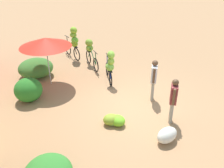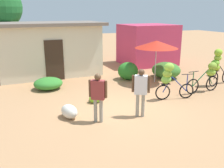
# 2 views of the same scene
# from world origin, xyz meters

# --- Properties ---
(ground_plane) EXTENTS (60.00, 60.00, 0.00)m
(ground_plane) POSITION_xyz_m (0.00, 0.00, 0.00)
(ground_plane) COLOR tan
(hedge_bush_front_right) EXTENTS (1.02, 1.01, 0.88)m
(hedge_bush_front_right) POSITION_xyz_m (1.89, 3.58, 0.44)
(hedge_bush_front_right) COLOR #2B7725
(hedge_bush_front_right) RESTS_ON ground
(hedge_bush_mid) EXTENTS (1.43, 1.51, 0.81)m
(hedge_bush_mid) POSITION_xyz_m (3.85, 3.10, 0.41)
(hedge_bush_mid) COLOR #3B792F
(hedge_bush_mid) RESTS_ON ground
(market_umbrella) EXTENTS (2.03, 2.03, 2.01)m
(market_umbrella) POSITION_xyz_m (2.88, 2.63, 1.83)
(market_umbrella) COLOR beige
(market_umbrella) RESTS_ON ground
(bicycle_near_pile) EXTENTS (1.55, 0.48, 1.47)m
(bicycle_near_pile) POSITION_xyz_m (2.01, 0.29, 0.85)
(bicycle_near_pile) COLOR black
(bicycle_near_pile) RESTS_ON ground
(bicycle_center_loaded) EXTENTS (1.73, 0.44, 1.27)m
(bicycle_center_loaded) POSITION_xyz_m (4.13, 0.47, 0.77)
(bicycle_center_loaded) COLOR black
(bicycle_center_loaded) RESTS_ON ground
(bicycle_by_shop) EXTENTS (1.69, 0.50, 1.72)m
(bicycle_by_shop) POSITION_xyz_m (5.16, 1.01, 1.01)
(bicycle_by_shop) COLOR black
(bicycle_by_shop) RESTS_ON ground
(banana_pile_on_ground) EXTENTS (0.67, 0.76, 0.35)m
(banana_pile_on_ground) POSITION_xyz_m (-0.66, 1.20, 0.15)
(banana_pile_on_ground) COLOR #73C125
(banana_pile_on_ground) RESTS_ON ground
(produce_sack) EXTENTS (0.62, 0.80, 0.44)m
(produce_sack) POSITION_xyz_m (-1.95, 0.10, 0.22)
(produce_sack) COLOR silver
(produce_sack) RESTS_ON ground
(person_vendor) EXTENTS (0.50, 0.39, 1.59)m
(person_vendor) POSITION_xyz_m (0.20, -0.69, 0.97)
(person_vendor) COLOR gray
(person_vendor) RESTS_ON ground
(person_bystander) EXTENTS (0.49, 0.39, 1.55)m
(person_bystander) POSITION_xyz_m (-1.20, -0.55, 0.94)
(person_bystander) COLOR gray
(person_bystander) RESTS_ON ground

